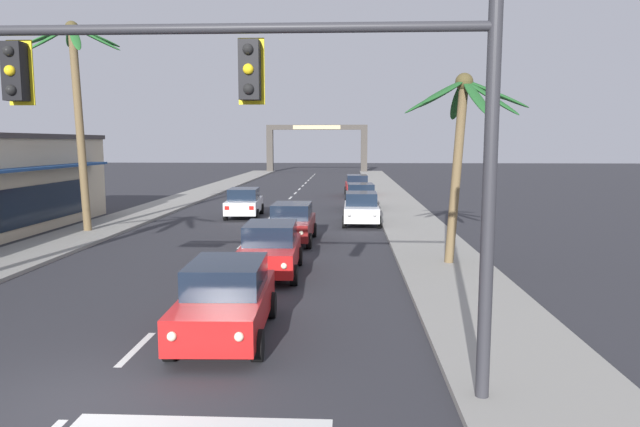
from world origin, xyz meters
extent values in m
plane|color=#2D2D33|center=(0.00, 0.00, 0.00)|extent=(220.00, 220.00, 0.00)
cube|color=gray|center=(7.80, 20.00, 0.07)|extent=(3.20, 110.00, 0.14)
cube|color=gray|center=(-7.80, 20.00, 0.07)|extent=(3.20, 110.00, 0.14)
cube|color=silver|center=(0.00, 2.51, 0.00)|extent=(0.16, 2.00, 0.01)
cube|color=silver|center=(0.00, 6.61, 0.00)|extent=(0.16, 2.00, 0.01)
cube|color=silver|center=(0.00, 10.71, 0.00)|extent=(0.16, 2.00, 0.01)
cube|color=silver|center=(0.00, 14.81, 0.00)|extent=(0.16, 2.00, 0.01)
cube|color=silver|center=(0.00, 18.92, 0.00)|extent=(0.16, 2.00, 0.01)
cube|color=silver|center=(0.00, 23.02, 0.00)|extent=(0.16, 2.00, 0.01)
cube|color=silver|center=(0.00, 27.12, 0.00)|extent=(0.16, 2.00, 0.01)
cube|color=silver|center=(0.00, 31.22, 0.00)|extent=(0.16, 2.00, 0.01)
cube|color=silver|center=(0.00, 35.32, 0.00)|extent=(0.16, 2.00, 0.01)
cube|color=silver|center=(0.00, 39.43, 0.00)|extent=(0.16, 2.00, 0.01)
cube|color=silver|center=(0.00, 43.53, 0.00)|extent=(0.16, 2.00, 0.01)
cube|color=silver|center=(0.00, 47.63, 0.00)|extent=(0.16, 2.00, 0.01)
cube|color=silver|center=(0.00, 51.73, 0.00)|extent=(0.16, 2.00, 0.01)
cube|color=silver|center=(0.00, 55.83, 0.00)|extent=(0.16, 2.00, 0.01)
cube|color=silver|center=(0.00, 59.93, 0.00)|extent=(0.16, 2.00, 0.01)
cube|color=silver|center=(0.00, 64.04, 0.00)|extent=(0.16, 2.00, 0.01)
cube|color=silver|center=(0.00, 68.14, 0.00)|extent=(0.16, 2.00, 0.01)
cube|color=silver|center=(2.20, -0.60, 0.00)|extent=(4.00, 0.44, 0.01)
cylinder|color=#2D2D33|center=(6.65, 0.28, 3.42)|extent=(0.22, 0.22, 6.84)
cylinder|color=#2D2D33|center=(0.98, 0.28, 6.07)|extent=(11.34, 0.16, 0.16)
cube|color=black|center=(2.87, 0.26, 5.43)|extent=(0.32, 0.26, 0.92)
sphere|color=black|center=(2.87, 0.12, 5.73)|extent=(0.17, 0.17, 0.17)
sphere|color=yellow|center=(2.87, 0.12, 5.43)|extent=(0.17, 0.17, 0.17)
sphere|color=black|center=(2.87, 0.12, 5.13)|extent=(0.17, 0.17, 0.17)
cube|color=yellow|center=(2.87, 0.42, 5.43)|extent=(0.42, 0.03, 1.04)
cube|color=black|center=(-0.91, 0.26, 5.43)|extent=(0.32, 0.26, 0.92)
sphere|color=black|center=(-0.91, 0.12, 5.73)|extent=(0.17, 0.17, 0.17)
sphere|color=yellow|center=(-0.91, 0.12, 5.43)|extent=(0.17, 0.17, 0.17)
sphere|color=black|center=(-0.91, 0.12, 5.13)|extent=(0.17, 0.17, 0.17)
cube|color=yellow|center=(-0.91, 0.42, 5.43)|extent=(0.42, 0.03, 1.04)
cube|color=red|center=(1.74, 3.35, 0.68)|extent=(1.91, 4.36, 0.72)
cube|color=black|center=(1.73, 3.50, 1.36)|extent=(1.68, 2.26, 0.64)
cylinder|color=black|center=(2.65, 1.96, 0.32)|extent=(0.24, 0.65, 0.64)
cylinder|color=black|center=(0.93, 1.90, 0.32)|extent=(0.24, 0.65, 0.64)
cylinder|color=black|center=(2.55, 4.80, 0.32)|extent=(0.24, 0.65, 0.64)
cylinder|color=black|center=(0.83, 4.74, 0.32)|extent=(0.24, 0.65, 0.64)
sphere|color=#F9EFC6|center=(2.43, 1.20, 0.76)|extent=(0.18, 0.18, 0.18)
sphere|color=#F9EFC6|center=(1.20, 1.16, 0.76)|extent=(0.18, 0.18, 0.18)
cube|color=red|center=(2.32, 5.53, 0.78)|extent=(0.24, 0.07, 0.20)
cube|color=red|center=(1.00, 5.48, 0.78)|extent=(0.24, 0.07, 0.20)
cube|color=red|center=(1.91, 9.42, 0.68)|extent=(1.89, 4.35, 0.72)
cube|color=black|center=(1.90, 9.57, 1.36)|extent=(1.66, 2.25, 0.64)
cylinder|color=black|center=(2.81, 8.02, 0.32)|extent=(0.24, 0.65, 0.64)
cylinder|color=black|center=(1.09, 7.97, 0.32)|extent=(0.24, 0.65, 0.64)
cylinder|color=black|center=(2.73, 10.86, 0.32)|extent=(0.24, 0.65, 0.64)
cylinder|color=black|center=(1.00, 10.81, 0.32)|extent=(0.24, 0.65, 0.64)
sphere|color=#F9EFC6|center=(2.59, 7.26, 0.76)|extent=(0.18, 0.18, 0.18)
sphere|color=#F9EFC6|center=(1.35, 7.23, 0.76)|extent=(0.18, 0.18, 0.18)
cube|color=red|center=(2.50, 11.59, 0.78)|extent=(0.24, 0.07, 0.20)
cube|color=red|center=(1.18, 11.55, 0.78)|extent=(0.24, 0.07, 0.20)
cube|color=maroon|center=(2.01, 15.48, 0.68)|extent=(1.82, 4.32, 0.72)
cube|color=black|center=(2.02, 15.63, 1.36)|extent=(1.63, 2.22, 0.64)
cylinder|color=black|center=(2.86, 14.05, 0.32)|extent=(0.23, 0.64, 0.64)
cylinder|color=black|center=(1.13, 14.07, 0.32)|extent=(0.23, 0.64, 0.64)
cylinder|color=black|center=(2.90, 16.89, 0.32)|extent=(0.23, 0.64, 0.64)
cylinder|color=black|center=(1.17, 16.91, 0.32)|extent=(0.23, 0.64, 0.64)
sphere|color=#F9EFC6|center=(2.60, 13.30, 0.76)|extent=(0.18, 0.18, 0.18)
sphere|color=#F9EFC6|center=(1.36, 13.32, 0.76)|extent=(0.18, 0.18, 0.18)
cube|color=red|center=(2.70, 17.63, 0.78)|extent=(0.24, 0.06, 0.20)
cube|color=red|center=(1.38, 17.65, 0.78)|extent=(0.24, 0.06, 0.20)
cube|color=silver|center=(-1.53, 23.70, 0.68)|extent=(1.98, 4.39, 0.72)
cube|color=black|center=(-1.52, 23.55, 1.36)|extent=(1.71, 2.28, 0.64)
cylinder|color=black|center=(-2.46, 25.07, 0.32)|extent=(0.25, 0.65, 0.64)
cylinder|color=black|center=(-0.74, 25.16, 0.32)|extent=(0.25, 0.65, 0.64)
cylinder|color=black|center=(-2.31, 22.24, 0.32)|extent=(0.25, 0.65, 0.64)
cylinder|color=black|center=(-0.59, 22.33, 0.32)|extent=(0.25, 0.65, 0.64)
sphere|color=#B2B2AD|center=(-2.26, 25.84, 0.76)|extent=(0.18, 0.18, 0.18)
sphere|color=#B2B2AD|center=(-1.02, 25.90, 0.76)|extent=(0.18, 0.18, 0.18)
cube|color=red|center=(-2.07, 21.51, 0.78)|extent=(0.24, 0.07, 0.20)
cube|color=red|center=(-0.75, 21.58, 0.78)|extent=(0.24, 0.07, 0.20)
cube|color=silver|center=(5.14, 21.10, 0.68)|extent=(1.79, 4.31, 0.72)
cube|color=black|center=(5.14, 21.25, 1.36)|extent=(1.62, 2.21, 0.64)
cylinder|color=black|center=(5.99, 19.67, 0.32)|extent=(0.22, 0.64, 0.64)
cylinder|color=black|center=(4.27, 19.69, 0.32)|extent=(0.22, 0.64, 0.64)
cylinder|color=black|center=(6.01, 22.51, 0.32)|extent=(0.22, 0.64, 0.64)
cylinder|color=black|center=(4.29, 22.53, 0.32)|extent=(0.22, 0.64, 0.64)
sphere|color=#B2B2AD|center=(5.75, 18.93, 0.76)|extent=(0.18, 0.18, 0.18)
sphere|color=#B2B2AD|center=(4.51, 18.93, 0.76)|extent=(0.18, 0.18, 0.18)
cube|color=red|center=(5.82, 23.26, 0.78)|extent=(0.24, 0.06, 0.20)
cube|color=red|center=(4.50, 23.27, 0.78)|extent=(0.24, 0.06, 0.20)
cube|color=red|center=(5.19, 37.17, 0.68)|extent=(1.90, 4.35, 0.72)
cube|color=black|center=(5.18, 37.32, 1.36)|extent=(1.67, 2.25, 0.64)
cylinder|color=black|center=(6.09, 35.78, 0.32)|extent=(0.24, 0.65, 0.64)
cylinder|color=black|center=(4.37, 35.73, 0.32)|extent=(0.24, 0.65, 0.64)
cylinder|color=black|center=(6.00, 38.62, 0.32)|extent=(0.24, 0.65, 0.64)
cylinder|color=black|center=(4.28, 38.56, 0.32)|extent=(0.24, 0.65, 0.64)
sphere|color=#B2B2AD|center=(5.87, 35.02, 0.76)|extent=(0.18, 0.18, 0.18)
sphere|color=#B2B2AD|center=(4.63, 34.98, 0.76)|extent=(0.18, 0.18, 0.18)
cube|color=red|center=(5.78, 39.35, 0.78)|extent=(0.24, 0.07, 0.20)
cube|color=red|center=(4.46, 39.31, 0.78)|extent=(0.24, 0.07, 0.20)
cube|color=#4C515B|center=(5.27, 27.51, 0.68)|extent=(1.92, 4.36, 0.72)
cube|color=black|center=(5.26, 27.66, 1.36)|extent=(1.68, 2.26, 0.64)
cylinder|color=black|center=(6.18, 26.12, 0.32)|extent=(0.24, 0.65, 0.64)
cylinder|color=black|center=(4.46, 26.06, 0.32)|extent=(0.24, 0.65, 0.64)
cylinder|color=black|center=(6.07, 28.96, 0.32)|extent=(0.24, 0.65, 0.64)
cylinder|color=black|center=(4.35, 28.89, 0.32)|extent=(0.24, 0.65, 0.64)
sphere|color=#B2B2AD|center=(5.97, 25.36, 0.76)|extent=(0.18, 0.18, 0.18)
sphere|color=#B2B2AD|center=(4.73, 25.32, 0.76)|extent=(0.18, 0.18, 0.18)
cube|color=red|center=(5.84, 29.69, 0.78)|extent=(0.24, 0.07, 0.20)
cube|color=red|center=(4.52, 29.64, 0.78)|extent=(0.24, 0.07, 0.20)
cylinder|color=brown|center=(-8.05, 17.51, 4.72)|extent=(0.64, 0.37, 9.44)
ellipsoid|color=#236028|center=(-7.11, 17.58, 9.01)|extent=(2.25, 0.55, 1.19)
ellipsoid|color=#236028|center=(-7.44, 18.40, 9.22)|extent=(1.83, 2.06, 0.77)
ellipsoid|color=#236028|center=(-8.76, 18.53, 9.25)|extent=(1.51, 2.27, 0.71)
ellipsoid|color=#236028|center=(-9.33, 17.57, 9.16)|extent=(2.35, 0.52, 0.90)
ellipsoid|color=#236028|center=(-8.88, 16.77, 8.88)|extent=(1.73, 1.81, 1.42)
ellipsoid|color=#236028|center=(-7.65, 16.66, 8.88)|extent=(1.45, 1.98, 1.44)
sphere|color=#4C4223|center=(-8.19, 17.51, 9.49)|extent=(0.60, 0.60, 0.60)
cylinder|color=brown|center=(8.13, 10.97, 3.13)|extent=(0.66, 0.31, 6.27)
ellipsoid|color=#1E5123|center=(9.33, 10.73, 5.90)|extent=(2.19, 0.90, 1.07)
ellipsoid|color=#1E5123|center=(9.24, 11.59, 6.07)|extent=(2.10, 1.58, 0.72)
ellipsoid|color=#1E5123|center=(8.30, 11.95, 5.75)|extent=(0.41, 2.02, 1.34)
ellipsoid|color=#1E5123|center=(7.62, 11.80, 5.96)|extent=(1.71, 1.95, 0.94)
ellipsoid|color=#1E5123|center=(7.31, 10.84, 5.81)|extent=(2.12, 0.68, 1.22)
ellipsoid|color=#1E5123|center=(7.52, 10.25, 5.94)|extent=(1.88, 1.78, 0.98)
ellipsoid|color=#1E5123|center=(8.54, 10.05, 5.72)|extent=(0.87, 2.02, 1.40)
ellipsoid|color=#1E5123|center=(9.07, 10.37, 5.76)|extent=(1.83, 1.57, 1.33)
sphere|color=#4C4223|center=(8.31, 10.97, 6.31)|extent=(0.60, 0.60, 0.60)
cube|color=#423D38|center=(-6.76, 73.66, 3.02)|extent=(0.90, 0.90, 6.05)
cube|color=#423D38|center=(6.76, 73.66, 3.02)|extent=(0.90, 0.90, 6.05)
cube|color=#423D38|center=(0.00, 73.66, 6.40)|extent=(14.43, 0.60, 0.70)
cube|color=tan|center=(0.00, 73.34, 6.40)|extent=(6.76, 0.08, 0.56)
camera|label=1|loc=(4.41, -8.86, 4.31)|focal=32.18mm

